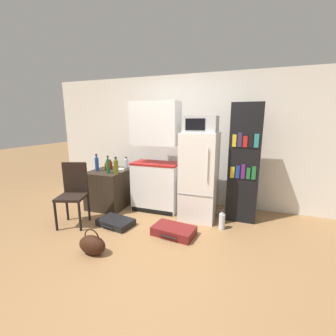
{
  "coord_description": "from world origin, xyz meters",
  "views": [
    {
      "loc": [
        1.06,
        -2.3,
        1.64
      ],
      "look_at": [
        -0.06,
        0.85,
        0.92
      ],
      "focal_mm": 24.0,
      "sensor_mm": 36.0,
      "label": 1
    }
  ],
  "objects_px": {
    "refrigerator": "(199,176)",
    "bottle_ketchup_red": "(110,165)",
    "kitchen_hutch": "(156,161)",
    "chair": "(74,189)",
    "side_table": "(110,188)",
    "suitcase_large_flat": "(174,231)",
    "bottle_olive_oil": "(116,167)",
    "handbag": "(92,245)",
    "bottle_blue_soda": "(97,164)",
    "bowl": "(120,170)",
    "bookshelf": "(244,164)",
    "suitcase_small_flat": "(116,222)",
    "bottle_clear_short": "(126,163)",
    "bottle_amber_beer": "(107,166)",
    "water_bottle_front": "(222,221)",
    "bottle_green_tall": "(108,166)",
    "microwave": "(201,124)"
  },
  "relations": [
    {
      "from": "microwave",
      "to": "suitcase_large_flat",
      "type": "distance_m",
      "value": 1.69
    },
    {
      "from": "refrigerator",
      "to": "bottle_green_tall",
      "type": "relative_size",
      "value": 4.57
    },
    {
      "from": "kitchen_hutch",
      "to": "chair",
      "type": "bearing_deg",
      "value": -136.25
    },
    {
      "from": "bookshelf",
      "to": "suitcase_small_flat",
      "type": "distance_m",
      "value": 2.25
    },
    {
      "from": "refrigerator",
      "to": "bottle_clear_short",
      "type": "height_order",
      "value": "refrigerator"
    },
    {
      "from": "refrigerator",
      "to": "chair",
      "type": "distance_m",
      "value": 2.03
    },
    {
      "from": "refrigerator",
      "to": "water_bottle_front",
      "type": "bearing_deg",
      "value": -36.73
    },
    {
      "from": "bookshelf",
      "to": "bottle_amber_beer",
      "type": "bearing_deg",
      "value": -175.68
    },
    {
      "from": "bottle_clear_short",
      "to": "bottle_olive_oil",
      "type": "relative_size",
      "value": 0.73
    },
    {
      "from": "kitchen_hutch",
      "to": "water_bottle_front",
      "type": "height_order",
      "value": "kitchen_hutch"
    },
    {
      "from": "bottle_amber_beer",
      "to": "handbag",
      "type": "bearing_deg",
      "value": -62.7
    },
    {
      "from": "side_table",
      "to": "suitcase_large_flat",
      "type": "relative_size",
      "value": 1.21
    },
    {
      "from": "bottle_clear_short",
      "to": "handbag",
      "type": "xyz_separation_m",
      "value": [
        0.51,
        -1.76,
        -0.67
      ]
    },
    {
      "from": "bottle_olive_oil",
      "to": "handbag",
      "type": "distance_m",
      "value": 1.52
    },
    {
      "from": "suitcase_large_flat",
      "to": "water_bottle_front",
      "type": "distance_m",
      "value": 0.77
    },
    {
      "from": "bowl",
      "to": "bookshelf",
      "type": "bearing_deg",
      "value": 5.98
    },
    {
      "from": "bottle_blue_soda",
      "to": "bowl",
      "type": "distance_m",
      "value": 0.44
    },
    {
      "from": "kitchen_hutch",
      "to": "refrigerator",
      "type": "xyz_separation_m",
      "value": [
        0.81,
        -0.08,
        -0.19
      ]
    },
    {
      "from": "bottle_blue_soda",
      "to": "bookshelf",
      "type": "bearing_deg",
      "value": 7.43
    },
    {
      "from": "bottle_green_tall",
      "to": "bottle_ketchup_red",
      "type": "xyz_separation_m",
      "value": [
        -0.17,
        0.33,
        -0.06
      ]
    },
    {
      "from": "bookshelf",
      "to": "bowl",
      "type": "bearing_deg",
      "value": -174.02
    },
    {
      "from": "refrigerator",
      "to": "bowl",
      "type": "relative_size",
      "value": 8.22
    },
    {
      "from": "suitcase_large_flat",
      "to": "suitcase_small_flat",
      "type": "relative_size",
      "value": 1.06
    },
    {
      "from": "bottle_green_tall",
      "to": "chair",
      "type": "height_order",
      "value": "bottle_green_tall"
    },
    {
      "from": "bottle_green_tall",
      "to": "bottle_ketchup_red",
      "type": "height_order",
      "value": "bottle_green_tall"
    },
    {
      "from": "bottle_amber_beer",
      "to": "bookshelf",
      "type": "bearing_deg",
      "value": 4.32
    },
    {
      "from": "side_table",
      "to": "water_bottle_front",
      "type": "bearing_deg",
      "value": -6.65
    },
    {
      "from": "bottle_amber_beer",
      "to": "bottle_ketchup_red",
      "type": "relative_size",
      "value": 0.92
    },
    {
      "from": "kitchen_hutch",
      "to": "microwave",
      "type": "relative_size",
      "value": 3.74
    },
    {
      "from": "side_table",
      "to": "bowl",
      "type": "bearing_deg",
      "value": 0.88
    },
    {
      "from": "bottle_olive_oil",
      "to": "suitcase_large_flat",
      "type": "height_order",
      "value": "bottle_olive_oil"
    },
    {
      "from": "bottle_ketchup_red",
      "to": "refrigerator",
      "type": "bearing_deg",
      "value": -2.14
    },
    {
      "from": "suitcase_large_flat",
      "to": "handbag",
      "type": "distance_m",
      "value": 1.13
    },
    {
      "from": "bottle_olive_oil",
      "to": "bottle_amber_beer",
      "type": "bearing_deg",
      "value": 146.6
    },
    {
      "from": "refrigerator",
      "to": "bottle_ketchup_red",
      "type": "height_order",
      "value": "refrigerator"
    },
    {
      "from": "bowl",
      "to": "chair",
      "type": "distance_m",
      "value": 0.9
    },
    {
      "from": "kitchen_hutch",
      "to": "chair",
      "type": "relative_size",
      "value": 1.98
    },
    {
      "from": "bottle_amber_beer",
      "to": "bottle_clear_short",
      "type": "bearing_deg",
      "value": 44.08
    },
    {
      "from": "microwave",
      "to": "bottle_amber_beer",
      "type": "distance_m",
      "value": 1.95
    },
    {
      "from": "bottle_amber_beer",
      "to": "bottle_blue_soda",
      "type": "bearing_deg",
      "value": -127.04
    },
    {
      "from": "kitchen_hutch",
      "to": "suitcase_large_flat",
      "type": "height_order",
      "value": "kitchen_hutch"
    },
    {
      "from": "water_bottle_front",
      "to": "microwave",
      "type": "bearing_deg",
      "value": 143.41
    },
    {
      "from": "side_table",
      "to": "bottle_amber_beer",
      "type": "bearing_deg",
      "value": 149.52
    },
    {
      "from": "microwave",
      "to": "handbag",
      "type": "relative_size",
      "value": 1.45
    },
    {
      "from": "refrigerator",
      "to": "bottle_clear_short",
      "type": "bearing_deg",
      "value": 171.33
    },
    {
      "from": "bottle_green_tall",
      "to": "bottle_blue_soda",
      "type": "height_order",
      "value": "bottle_blue_soda"
    },
    {
      "from": "bottle_clear_short",
      "to": "bottle_ketchup_red",
      "type": "height_order",
      "value": "bottle_clear_short"
    },
    {
      "from": "side_table",
      "to": "bowl",
      "type": "xyz_separation_m",
      "value": [
        0.23,
        0.0,
        0.38
      ]
    },
    {
      "from": "bottle_blue_soda",
      "to": "bowl",
      "type": "xyz_separation_m",
      "value": [
        0.42,
        0.11,
        -0.11
      ]
    },
    {
      "from": "bottle_clear_short",
      "to": "bottle_olive_oil",
      "type": "height_order",
      "value": "bottle_olive_oil"
    }
  ]
}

